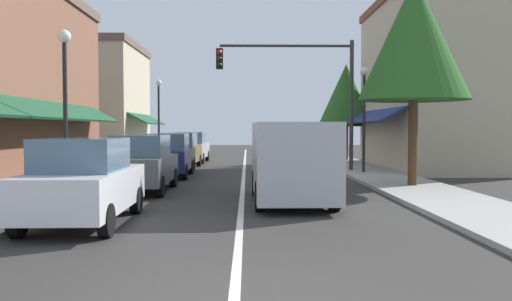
{
  "coord_description": "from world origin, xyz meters",
  "views": [
    {
      "loc": [
        0.15,
        -5.88,
        1.96
      ],
      "look_at": [
        0.49,
        14.5,
        1.12
      ],
      "focal_mm": 37.05,
      "sensor_mm": 36.0,
      "label": 1
    }
  ],
  "objects_px": {
    "parked_car_second_left": "(142,164)",
    "traffic_signal_mast_arm": "(304,81)",
    "parked_car_far_left": "(180,151)",
    "van_in_lane": "(291,159)",
    "parked_car_third_left": "(168,155)",
    "tree_right_near": "(414,40)",
    "parked_car_distant_left": "(191,147)",
    "street_lamp_left_near": "(65,85)",
    "street_lamp_left_far": "(159,107)",
    "parked_car_nearest_left": "(84,182)",
    "tree_right_far": "(346,95)",
    "street_lamp_right_mid": "(364,102)"
  },
  "relations": [
    {
      "from": "street_lamp_left_near",
      "to": "tree_right_near",
      "type": "xyz_separation_m",
      "value": [
        10.43,
        2.52,
        1.7
      ]
    },
    {
      "from": "parked_car_third_left",
      "to": "parked_car_far_left",
      "type": "distance_m",
      "value": 4.7
    },
    {
      "from": "parked_car_second_left",
      "to": "traffic_signal_mast_arm",
      "type": "distance_m",
      "value": 9.66
    },
    {
      "from": "street_lamp_left_far",
      "to": "tree_right_near",
      "type": "distance_m",
      "value": 16.81
    },
    {
      "from": "street_lamp_right_mid",
      "to": "parked_car_distant_left",
      "type": "bearing_deg",
      "value": 134.23
    },
    {
      "from": "parked_car_nearest_left",
      "to": "traffic_signal_mast_arm",
      "type": "bearing_deg",
      "value": 64.37
    },
    {
      "from": "parked_car_third_left",
      "to": "parked_car_far_left",
      "type": "xyz_separation_m",
      "value": [
        -0.13,
        4.69,
        0.0
      ]
    },
    {
      "from": "van_in_lane",
      "to": "tree_right_far",
      "type": "bearing_deg",
      "value": 74.04
    },
    {
      "from": "parked_car_second_left",
      "to": "street_lamp_left_far",
      "type": "height_order",
      "value": "street_lamp_left_far"
    },
    {
      "from": "street_lamp_right_mid",
      "to": "street_lamp_left_far",
      "type": "distance_m",
      "value": 12.71
    },
    {
      "from": "parked_car_third_left",
      "to": "van_in_lane",
      "type": "distance_m",
      "value": 8.64
    },
    {
      "from": "street_lamp_right_mid",
      "to": "parked_car_far_left",
      "type": "bearing_deg",
      "value": 155.46
    },
    {
      "from": "van_in_lane",
      "to": "parked_car_second_left",
      "type": "bearing_deg",
      "value": 151.27
    },
    {
      "from": "parked_car_nearest_left",
      "to": "street_lamp_left_far",
      "type": "bearing_deg",
      "value": 94.35
    },
    {
      "from": "parked_car_nearest_left",
      "to": "van_in_lane",
      "type": "xyz_separation_m",
      "value": [
        4.52,
        3.25,
        0.27
      ]
    },
    {
      "from": "parked_car_third_left",
      "to": "tree_right_far",
      "type": "distance_m",
      "value": 13.64
    },
    {
      "from": "tree_right_near",
      "to": "van_in_lane",
      "type": "bearing_deg",
      "value": -143.88
    },
    {
      "from": "street_lamp_left_far",
      "to": "tree_right_far",
      "type": "distance_m",
      "value": 10.97
    },
    {
      "from": "parked_car_distant_left",
      "to": "street_lamp_right_mid",
      "type": "bearing_deg",
      "value": -44.06
    },
    {
      "from": "street_lamp_left_near",
      "to": "traffic_signal_mast_arm",
      "type": "bearing_deg",
      "value": 49.41
    },
    {
      "from": "parked_car_far_left",
      "to": "traffic_signal_mast_arm",
      "type": "bearing_deg",
      "value": -23.58
    },
    {
      "from": "parked_car_third_left",
      "to": "street_lamp_left_far",
      "type": "bearing_deg",
      "value": 100.71
    },
    {
      "from": "parked_car_second_left",
      "to": "parked_car_third_left",
      "type": "bearing_deg",
      "value": 89.25
    },
    {
      "from": "van_in_lane",
      "to": "street_lamp_left_far",
      "type": "xyz_separation_m",
      "value": [
        -6.21,
        16.15,
        2.06
      ]
    },
    {
      "from": "parked_car_third_left",
      "to": "street_lamp_left_near",
      "type": "xyz_separation_m",
      "value": [
        -1.79,
        -6.86,
        2.28
      ]
    },
    {
      "from": "parked_car_far_left",
      "to": "street_lamp_right_mid",
      "type": "bearing_deg",
      "value": -23.11
    },
    {
      "from": "parked_car_distant_left",
      "to": "street_lamp_right_mid",
      "type": "distance_m",
      "value": 12.03
    },
    {
      "from": "parked_car_nearest_left",
      "to": "parked_car_far_left",
      "type": "distance_m",
      "value": 15.38
    },
    {
      "from": "parked_car_third_left",
      "to": "traffic_signal_mast_arm",
      "type": "height_order",
      "value": "traffic_signal_mast_arm"
    },
    {
      "from": "street_lamp_left_near",
      "to": "tree_right_near",
      "type": "bearing_deg",
      "value": 13.61
    },
    {
      "from": "tree_right_near",
      "to": "parked_car_nearest_left",
      "type": "bearing_deg",
      "value": -144.07
    },
    {
      "from": "parked_car_nearest_left",
      "to": "van_in_lane",
      "type": "distance_m",
      "value": 5.57
    },
    {
      "from": "parked_car_second_left",
      "to": "street_lamp_left_far",
      "type": "relative_size",
      "value": 0.86
    },
    {
      "from": "parked_car_second_left",
      "to": "street_lamp_right_mid",
      "type": "xyz_separation_m",
      "value": [
        8.26,
        5.96,
        2.22
      ]
    },
    {
      "from": "parked_car_distant_left",
      "to": "street_lamp_left_near",
      "type": "xyz_separation_m",
      "value": [
        -1.73,
        -16.23,
        2.28
      ]
    },
    {
      "from": "parked_car_third_left",
      "to": "traffic_signal_mast_arm",
      "type": "distance_m",
      "value": 6.87
    },
    {
      "from": "parked_car_third_left",
      "to": "parked_car_nearest_left",
      "type": "bearing_deg",
      "value": -91.88
    },
    {
      "from": "parked_car_second_left",
      "to": "van_in_lane",
      "type": "height_order",
      "value": "van_in_lane"
    },
    {
      "from": "tree_right_far",
      "to": "traffic_signal_mast_arm",
      "type": "bearing_deg",
      "value": -113.06
    },
    {
      "from": "parked_car_far_left",
      "to": "street_lamp_right_mid",
      "type": "height_order",
      "value": "street_lamp_right_mid"
    },
    {
      "from": "parked_car_far_left",
      "to": "parked_car_distant_left",
      "type": "distance_m",
      "value": 4.67
    },
    {
      "from": "street_lamp_left_near",
      "to": "street_lamp_right_mid",
      "type": "bearing_deg",
      "value": 37.87
    },
    {
      "from": "parked_car_third_left",
      "to": "traffic_signal_mast_arm",
      "type": "relative_size",
      "value": 0.68
    },
    {
      "from": "parked_car_far_left",
      "to": "van_in_lane",
      "type": "bearing_deg",
      "value": -68.17
    },
    {
      "from": "parked_car_distant_left",
      "to": "street_lamp_left_near",
      "type": "relative_size",
      "value": 0.89
    },
    {
      "from": "parked_car_second_left",
      "to": "parked_car_distant_left",
      "type": "relative_size",
      "value": 0.99
    },
    {
      "from": "parked_car_second_left",
      "to": "parked_car_distant_left",
      "type": "bearing_deg",
      "value": 89.99
    },
    {
      "from": "tree_right_near",
      "to": "street_lamp_right_mid",
      "type": "bearing_deg",
      "value": 94.89
    },
    {
      "from": "traffic_signal_mast_arm",
      "to": "street_lamp_right_mid",
      "type": "height_order",
      "value": "traffic_signal_mast_arm"
    },
    {
      "from": "traffic_signal_mast_arm",
      "to": "parked_car_nearest_left",
      "type": "bearing_deg",
      "value": -114.99
    }
  ]
}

